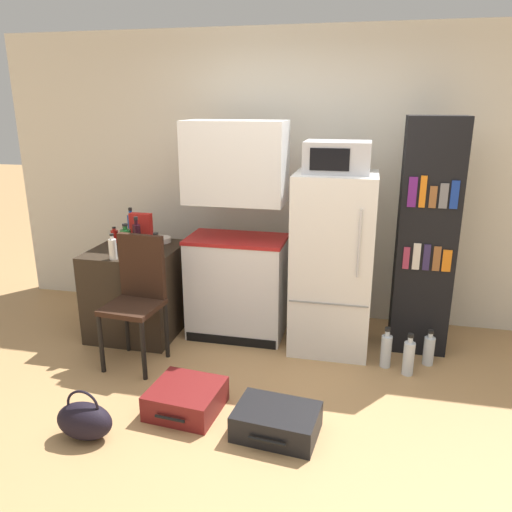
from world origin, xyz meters
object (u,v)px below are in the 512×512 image
(bookshelf, at_px, (426,239))
(bottle_milk_white, at_px, (113,249))
(bottle_ketchup_red, at_px, (115,236))
(bottle_green_tall, at_px, (126,240))
(water_bottle_middle, at_px, (409,357))
(kitchen_hutch, at_px, (236,241))
(water_bottle_back, at_px, (386,350))
(water_bottle_front, at_px, (429,350))
(bottle_blue_soda, at_px, (131,227))
(suitcase_large_flat, at_px, (186,399))
(bottle_clear_short, at_px, (156,248))
(side_table, at_px, (138,290))
(bottle_wine_dark, at_px, (137,237))
(refrigerator, at_px, (332,263))
(bowl, at_px, (162,240))
(suitcase_small_flat, at_px, (277,422))
(microwave, at_px, (337,157))
(cereal_box, at_px, (141,230))
(handbag, at_px, (84,420))
(chair, at_px, (138,289))

(bookshelf, height_order, bottle_milk_white, bookshelf)
(bottle_ketchup_red, height_order, bottle_milk_white, bottle_milk_white)
(bottle_green_tall, relative_size, water_bottle_middle, 0.71)
(kitchen_hutch, distance_m, water_bottle_back, 1.51)
(water_bottle_front, xyz_separation_m, water_bottle_middle, (-0.17, -0.19, 0.02))
(kitchen_hutch, distance_m, water_bottle_front, 1.79)
(kitchen_hutch, bearing_deg, bottle_blue_soda, 176.12)
(bottle_blue_soda, relative_size, suitcase_large_flat, 0.63)
(bottle_clear_short, relative_size, water_bottle_middle, 0.62)
(side_table, relative_size, bottle_wine_dark, 2.55)
(kitchen_hutch, xyz_separation_m, bottle_clear_short, (-0.58, -0.35, 0.00))
(refrigerator, height_order, bowl, refrigerator)
(water_bottle_front, height_order, water_bottle_middle, water_bottle_middle)
(side_table, distance_m, suitcase_small_flat, 1.93)
(bookshelf, relative_size, bottle_milk_white, 8.91)
(kitchen_hutch, xyz_separation_m, water_bottle_middle, (1.45, -0.41, -0.72))
(suitcase_large_flat, bearing_deg, bottle_wine_dark, 133.17)
(kitchen_hutch, xyz_separation_m, microwave, (0.82, -0.06, 0.73))
(cereal_box, xyz_separation_m, handbag, (0.29, -1.56, -0.80))
(bottle_clear_short, bearing_deg, kitchen_hutch, 31.30)
(bottle_clear_short, bearing_deg, bottle_wine_dark, 150.88)
(bottle_wine_dark, height_order, water_bottle_front, bottle_wine_dark)
(chair, relative_size, water_bottle_back, 3.06)
(bottle_blue_soda, relative_size, water_bottle_back, 0.94)
(microwave, xyz_separation_m, bookshelf, (0.72, 0.14, -0.64))
(refrigerator, xyz_separation_m, water_bottle_back, (0.46, -0.27, -0.60))
(cereal_box, bearing_deg, water_bottle_middle, -8.32)
(suitcase_large_flat, bearing_deg, side_table, 133.30)
(kitchen_hutch, distance_m, bottle_ketchup_red, 1.14)
(bottle_clear_short, bearing_deg, microwave, 11.93)
(bottle_blue_soda, xyz_separation_m, handbag, (0.46, -1.70, -0.79))
(bookshelf, distance_m, cereal_box, 2.39)
(refrigerator, distance_m, bowl, 1.57)
(bowl, bearing_deg, suitcase_small_flat, -47.16)
(bottle_wine_dark, bearing_deg, bottle_ketchup_red, 145.84)
(refrigerator, relative_size, chair, 1.44)
(microwave, bearing_deg, bowl, 174.11)
(bottle_clear_short, relative_size, bowl, 1.26)
(bottle_ketchup_red, distance_m, bottle_milk_white, 0.52)
(bottle_green_tall, bearing_deg, cereal_box, 63.59)
(water_bottle_back, bearing_deg, water_bottle_front, 18.28)
(bottle_green_tall, bearing_deg, chair, -55.30)
(bottle_blue_soda, bearing_deg, bottle_milk_white, -80.13)
(chair, xyz_separation_m, water_bottle_middle, (2.09, 0.22, -0.46))
(handbag, relative_size, water_bottle_back, 1.08)
(bottle_blue_soda, bearing_deg, chair, -62.04)
(microwave, height_order, bottle_wine_dark, microwave)
(bowl, bearing_deg, bottle_green_tall, -118.62)
(bookshelf, xyz_separation_m, bottle_green_tall, (-2.46, -0.31, -0.07))
(bowl, relative_size, chair, 0.16)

